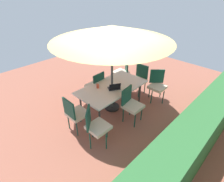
{
  "coord_description": "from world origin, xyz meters",
  "views": [
    {
      "loc": [
        3.13,
        3.03,
        3.29
      ],
      "look_at": [
        0.0,
        0.0,
        0.6
      ],
      "focal_mm": 28.71,
      "sensor_mm": 36.0,
      "label": 1
    }
  ],
  "objects_px": {
    "chair_northwest": "(157,84)",
    "laptop": "(114,88)",
    "chair_southwest": "(122,71)",
    "chair_northeast": "(95,125)",
    "chair_north": "(131,104)",
    "chair_east": "(75,113)",
    "chair_west": "(139,78)",
    "patio_umbrella": "(112,34)",
    "chair_south": "(96,85)",
    "dining_table": "(112,88)",
    "cup": "(98,86)"
  },
  "relations": [
    {
      "from": "dining_table",
      "to": "patio_umbrella",
      "type": "height_order",
      "value": "patio_umbrella"
    },
    {
      "from": "dining_table",
      "to": "cup",
      "type": "xyz_separation_m",
      "value": [
        0.33,
        -0.23,
        0.11
      ]
    },
    {
      "from": "dining_table",
      "to": "chair_south",
      "type": "distance_m",
      "value": 0.67
    },
    {
      "from": "dining_table",
      "to": "chair_northeast",
      "type": "height_order",
      "value": "chair_northeast"
    },
    {
      "from": "chair_east",
      "to": "chair_south",
      "type": "bearing_deg",
      "value": -61.08
    },
    {
      "from": "chair_south",
      "to": "chair_northeast",
      "type": "xyz_separation_m",
      "value": [
        1.2,
        1.35,
        0.0
      ]
    },
    {
      "from": "chair_southwest",
      "to": "laptop",
      "type": "height_order",
      "value": "chair_southwest"
    },
    {
      "from": "dining_table",
      "to": "chair_southwest",
      "type": "distance_m",
      "value": 1.49
    },
    {
      "from": "dining_table",
      "to": "chair_south",
      "type": "xyz_separation_m",
      "value": [
        0.04,
        -0.66,
        -0.15
      ]
    },
    {
      "from": "patio_umbrella",
      "to": "laptop",
      "type": "xyz_separation_m",
      "value": [
        0.06,
        0.15,
        -1.42
      ]
    },
    {
      "from": "dining_table",
      "to": "cup",
      "type": "height_order",
      "value": "cup"
    },
    {
      "from": "dining_table",
      "to": "chair_southwest",
      "type": "xyz_separation_m",
      "value": [
        -1.29,
        -0.73,
        -0.15
      ]
    },
    {
      "from": "chair_north",
      "to": "chair_west",
      "type": "xyz_separation_m",
      "value": [
        -1.31,
        -0.71,
        0.0
      ]
    },
    {
      "from": "chair_north",
      "to": "chair_northwest",
      "type": "height_order",
      "value": "same"
    },
    {
      "from": "chair_north",
      "to": "laptop",
      "type": "relative_size",
      "value": 2.45
    },
    {
      "from": "chair_east",
      "to": "laptop",
      "type": "bearing_deg",
      "value": -95.41
    },
    {
      "from": "chair_south",
      "to": "laptop",
      "type": "distance_m",
      "value": 0.84
    },
    {
      "from": "chair_north",
      "to": "chair_northwest",
      "type": "xyz_separation_m",
      "value": [
        -1.37,
        -0.07,
        0.0
      ]
    },
    {
      "from": "chair_northeast",
      "to": "chair_east",
      "type": "relative_size",
      "value": 1.0
    },
    {
      "from": "chair_northeast",
      "to": "chair_southwest",
      "type": "bearing_deg",
      "value": -13.49
    },
    {
      "from": "cup",
      "to": "chair_north",
      "type": "bearing_deg",
      "value": 106.03
    },
    {
      "from": "chair_southwest",
      "to": "chair_north",
      "type": "relative_size",
      "value": 1.0
    },
    {
      "from": "patio_umbrella",
      "to": "chair_east",
      "type": "xyz_separation_m",
      "value": [
        1.3,
        0.0,
        -1.66
      ]
    },
    {
      "from": "patio_umbrella",
      "to": "chair_northeast",
      "type": "height_order",
      "value": "patio_umbrella"
    },
    {
      "from": "chair_east",
      "to": "dining_table",
      "type": "bearing_deg",
      "value": -88.69
    },
    {
      "from": "dining_table",
      "to": "chair_east",
      "type": "xyz_separation_m",
      "value": [
        1.3,
        0.0,
        -0.15
      ]
    },
    {
      "from": "chair_southwest",
      "to": "chair_northeast",
      "type": "height_order",
      "value": "same"
    },
    {
      "from": "patio_umbrella",
      "to": "chair_southwest",
      "type": "bearing_deg",
      "value": -150.29
    },
    {
      "from": "chair_east",
      "to": "chair_north",
      "type": "bearing_deg",
      "value": -119.63
    },
    {
      "from": "patio_umbrella",
      "to": "chair_east",
      "type": "relative_size",
      "value": 3.09
    },
    {
      "from": "cup",
      "to": "chair_east",
      "type": "bearing_deg",
      "value": 13.62
    },
    {
      "from": "chair_north",
      "to": "chair_east",
      "type": "distance_m",
      "value": 1.45
    },
    {
      "from": "chair_west",
      "to": "chair_east",
      "type": "relative_size",
      "value": 1.0
    },
    {
      "from": "chair_west",
      "to": "chair_north",
      "type": "bearing_deg",
      "value": -64.31
    },
    {
      "from": "cup",
      "to": "chair_northwest",
      "type": "bearing_deg",
      "value": 151.14
    },
    {
      "from": "laptop",
      "to": "chair_northwest",
      "type": "bearing_deg",
      "value": -171.2
    },
    {
      "from": "chair_north",
      "to": "chair_west",
      "type": "relative_size",
      "value": 1.0
    },
    {
      "from": "patio_umbrella",
      "to": "chair_north",
      "type": "bearing_deg",
      "value": 86.04
    },
    {
      "from": "chair_south",
      "to": "chair_east",
      "type": "height_order",
      "value": "same"
    },
    {
      "from": "chair_southwest",
      "to": "chair_north",
      "type": "bearing_deg",
      "value": -0.59
    },
    {
      "from": "chair_north",
      "to": "chair_northwest",
      "type": "bearing_deg",
      "value": -5.25
    },
    {
      "from": "chair_northwest",
      "to": "laptop",
      "type": "xyz_separation_m",
      "value": [
        1.38,
        -0.53,
        0.24
      ]
    },
    {
      "from": "patio_umbrella",
      "to": "chair_southwest",
      "type": "height_order",
      "value": "patio_umbrella"
    },
    {
      "from": "dining_table",
      "to": "chair_south",
      "type": "height_order",
      "value": "chair_south"
    },
    {
      "from": "chair_southwest",
      "to": "cup",
      "type": "height_order",
      "value": "chair_southwest"
    },
    {
      "from": "chair_north",
      "to": "chair_west",
      "type": "height_order",
      "value": "same"
    },
    {
      "from": "chair_south",
      "to": "chair_southwest",
      "type": "height_order",
      "value": "same"
    },
    {
      "from": "chair_northeast",
      "to": "chair_east",
      "type": "distance_m",
      "value": 0.69
    },
    {
      "from": "chair_south",
      "to": "dining_table",
      "type": "bearing_deg",
      "value": 90.78
    },
    {
      "from": "patio_umbrella",
      "to": "chair_northwest",
      "type": "bearing_deg",
      "value": 152.72
    }
  ]
}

